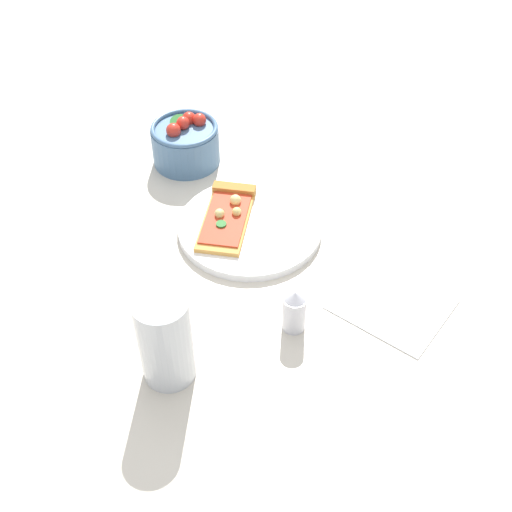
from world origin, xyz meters
name	(u,v)px	position (x,y,z in m)	size (l,w,h in m)	color
ground_plane	(241,237)	(0.00, 0.00, 0.00)	(2.40, 2.40, 0.00)	beige
plate	(250,227)	(-0.01, -0.02, 0.01)	(0.23, 0.23, 0.01)	white
pizza_slice_main	(228,213)	(0.03, -0.02, 0.02)	(0.11, 0.17, 0.02)	gold
salad_bowl	(186,142)	(0.18, -0.14, 0.04)	(0.12, 0.12, 0.09)	#4C7299
soda_glass	(166,342)	(-0.03, 0.28, 0.06)	(0.07, 0.07, 0.14)	silver
paper_napkin	(392,304)	(-0.26, 0.04, 0.00)	(0.15, 0.13, 0.00)	white
pepper_shaker	(294,310)	(-0.15, 0.14, 0.03)	(0.03, 0.03, 0.07)	silver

